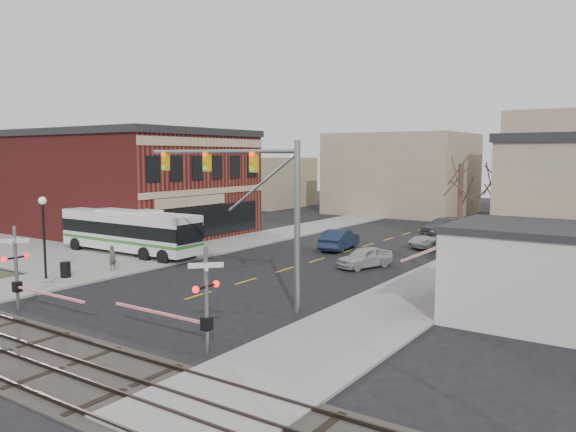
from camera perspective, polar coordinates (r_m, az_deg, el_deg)
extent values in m
plane|color=black|center=(28.66, -11.87, -8.73)|extent=(160.00, 160.00, 0.00)
cube|color=gray|center=(49.57, -2.84, -2.24)|extent=(5.00, 60.00, 0.12)
cube|color=gray|center=(41.18, 18.85, -4.30)|extent=(5.00, 60.00, 0.12)
cube|color=gray|center=(49.02, -25.69, -2.95)|extent=(20.00, 10.00, 0.11)
cube|color=#332D28|center=(24.06, -26.03, -12.08)|extent=(160.00, 5.00, 0.06)
cube|color=#2D231E|center=(24.26, -25.03, -11.66)|extent=(160.00, 0.08, 0.14)
cube|color=#2D231E|center=(24.98, -22.16, -11.02)|extent=(160.00, 0.08, 0.14)
cube|color=#2D231E|center=(23.81, -27.07, -12.09)|extent=(160.00, 0.08, 0.14)
cube|color=maroon|center=(58.79, -19.07, 3.10)|extent=(30.00, 15.00, 9.00)
cube|color=#262628|center=(58.75, -19.23, 7.78)|extent=(30.40, 15.40, 0.60)
cube|color=tan|center=(47.62, -8.13, 2.49)|extent=(0.10, 15.00, 0.50)
cube|color=tan|center=(47.53, -8.20, 7.43)|extent=(0.10, 15.00, 0.70)
cube|color=black|center=(47.84, -8.08, -0.50)|extent=(0.08, 13.00, 2.60)
cube|color=beige|center=(26.98, 24.99, -5.76)|extent=(8.00, 6.00, 4.00)
cube|color=#262628|center=(26.64, 25.20, -1.23)|extent=(8.20, 6.20, 0.30)
cube|color=red|center=(27.93, 15.32, -2.92)|extent=(1.68, 6.00, 0.87)
cylinder|color=#382B21|center=(32.79, 17.02, -0.78)|extent=(0.28, 0.28, 6.75)
cylinder|color=#382B21|center=(38.48, 20.09, -0.23)|extent=(0.28, 0.28, 6.30)
cylinder|color=#382B21|center=(46.18, 22.78, 1.24)|extent=(0.28, 0.28, 7.20)
cube|color=silver|center=(42.97, -15.83, -1.41)|extent=(12.31, 2.67, 2.73)
cube|color=black|center=(42.94, -15.84, -1.16)|extent=(12.35, 2.71, 0.92)
cube|color=#347C29|center=(43.05, -15.80, -2.24)|extent=(12.35, 2.71, 0.21)
cylinder|color=black|center=(43.15, -15.78, -3.12)|extent=(1.03, 2.67, 1.03)
cylinder|color=gray|center=(25.82, 0.94, -1.19)|extent=(0.28, 0.28, 8.00)
cylinder|color=gray|center=(28.43, -6.98, 6.52)|extent=(9.32, 0.20, 0.20)
cube|color=gold|center=(27.06, -3.50, 5.51)|extent=(0.35, 0.30, 1.00)
cube|color=gold|center=(28.99, -8.22, 5.50)|extent=(0.35, 0.30, 1.00)
cube|color=gold|center=(31.09, -12.33, 5.47)|extent=(0.35, 0.30, 1.00)
cylinder|color=gray|center=(29.61, -25.89, -4.78)|extent=(0.16, 0.16, 4.00)
cube|color=silver|center=(29.41, -26.01, -2.29)|extent=(1.00, 1.00, 0.18)
cube|color=silver|center=(29.41, -26.01, -2.29)|extent=(1.00, 1.00, 0.18)
sphere|color=#FF0C0C|center=(29.26, -26.87, -3.96)|extent=(0.26, 0.26, 0.26)
sphere|color=#FF0C0C|center=(29.80, -25.02, -3.70)|extent=(0.26, 0.26, 0.26)
cube|color=black|center=(29.79, -25.81, -6.48)|extent=(0.35, 0.35, 0.50)
cube|color=#FF0C0C|center=(27.61, -23.08, -7.32)|extent=(5.00, 0.10, 0.10)
cylinder|color=gray|center=(21.14, -8.30, -8.43)|extent=(0.16, 0.16, 4.00)
cube|color=silver|center=(20.85, -8.36, -4.97)|extent=(1.00, 1.00, 0.18)
cube|color=silver|center=(20.85, -8.36, -4.97)|extent=(1.00, 1.00, 0.18)
sphere|color=#FF0C0C|center=(20.63, -9.36, -7.39)|extent=(0.26, 0.26, 0.26)
sphere|color=#FF0C0C|center=(21.42, -7.32, -6.85)|extent=(0.26, 0.26, 0.26)
cube|color=black|center=(21.39, -8.26, -10.77)|extent=(0.35, 0.35, 0.50)
cube|color=#FF0C0C|center=(23.16, -13.09, -9.54)|extent=(5.00, 0.10, 0.10)
cylinder|color=black|center=(35.65, -23.52, -2.35)|extent=(0.14, 0.14, 4.44)
sphere|color=silver|center=(35.40, -23.68, 1.45)|extent=(0.44, 0.44, 0.44)
cylinder|color=black|center=(35.89, -21.68, -5.09)|extent=(0.60, 0.60, 0.90)
imported|color=#A9AAAD|center=(37.11, 7.80, -4.16)|extent=(2.92, 4.34, 1.37)
imported|color=#162138|center=(43.81, 5.25, -2.39)|extent=(2.40, 5.06, 1.60)
imported|color=silver|center=(46.17, 14.81, -2.31)|extent=(4.00, 5.25, 1.32)
imported|color=#45464B|center=(55.02, 15.21, -0.96)|extent=(3.01, 5.03, 1.37)
imported|color=#524742|center=(37.00, -17.39, -4.07)|extent=(0.38, 0.58, 1.58)
imported|color=#394265|center=(41.21, -14.82, -2.82)|extent=(0.96, 1.07, 1.79)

